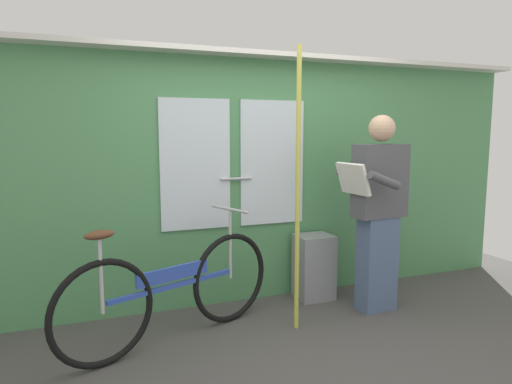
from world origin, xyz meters
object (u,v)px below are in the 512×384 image
Objects in this scene: passenger_reading_newspaper at (378,209)px; bicycle_near_door at (173,291)px; trash_bin_by_wall at (314,267)px; handrail_pole at (298,192)px.

bicycle_near_door is at bearing -5.62° from passenger_reading_newspaper.
passenger_reading_newspaper is 2.81× the size of trash_bin_by_wall.
trash_bin_by_wall is at bearing -4.78° from bicycle_near_door.
handrail_pole is at bearing 1.43° from passenger_reading_newspaper.
bicycle_near_door is 1.43m from trash_bin_by_wall.
bicycle_near_door is at bearing -163.12° from trash_bin_by_wall.
bicycle_near_door is 1.80m from passenger_reading_newspaper.
bicycle_near_door is 0.78× the size of handrail_pole.
trash_bin_by_wall is at bearing 50.51° from handrail_pole.
passenger_reading_newspaper is 0.82m from handrail_pole.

